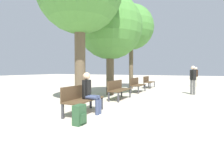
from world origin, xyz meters
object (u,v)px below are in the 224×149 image
Objects in this scene: bench_row_1 at (118,88)px; bench_row_2 at (137,84)px; tree_row_1 at (110,28)px; pedestrian_mid at (193,78)px; bench_row_3 at (148,81)px; person_seated at (90,92)px; tree_row_2 at (131,28)px; bench_row_0 at (82,97)px; backpack at (80,115)px; pedestrian_near at (196,75)px.

bench_row_1 is 1.00× the size of bench_row_2.
pedestrian_mid is (4.09, 1.98, -2.75)m from tree_row_1.
bench_row_3 is 1.21× the size of person_seated.
tree_row_1 is 3.58m from tree_row_2.
tree_row_2 is (-0.00, 3.49, 0.76)m from tree_row_1.
bench_row_0 is 0.31m from person_seated.
tree_row_1 is at bearing 107.19° from person_seated.
bench_row_0 is at bearing -90.00° from bench_row_1.
backpack is at bearing -70.50° from person_seated.
bench_row_2 is 6.34m from pedestrian_near.
person_seated is 6.61m from pedestrian_mid.
pedestrian_near is (3.29, 5.40, 0.41)m from bench_row_2.
bench_row_0 is at bearing -106.38° from pedestrian_near.
bench_row_2 is at bearing -61.14° from tree_row_2.
bench_row_2 is 1.00× the size of bench_row_3.
bench_row_3 is 9.64m from backpack.
person_seated is 0.80× the size of pedestrian_near.
tree_row_2 reaches higher than tree_row_1.
bench_row_3 is at bearing 77.83° from tree_row_1.
person_seated is (1.23, -7.47, -3.73)m from tree_row_2.
pedestrian_mid is at bearing 25.75° from tree_row_1.
bench_row_2 is at bearing 90.00° from bench_row_0.
bench_row_0 is at bearing -82.55° from tree_row_2.
backpack is 0.31× the size of pedestrian_near.
person_seated reaches higher than bench_row_2.
pedestrian_near is at bearing 58.70° from bench_row_2.
backpack is (1.60, -5.03, -3.41)m from tree_row_1.
tree_row_1 is at bearing 103.65° from bench_row_0.
bench_row_1 is 0.25× the size of tree_row_2.
tree_row_2 is at bearing 90.00° from tree_row_1.
person_seated is 11.49m from pedestrian_near.
bench_row_2 is at bearing -174.93° from pedestrian_mid.
tree_row_2 is at bearing 99.35° from person_seated.
tree_row_2 reaches higher than bench_row_3.
bench_row_3 is at bearing -142.51° from pedestrian_near.
bench_row_2 is 3.71m from tree_row_1.
pedestrian_near reaches higher than person_seated.
tree_row_1 is (-0.99, 4.07, 3.15)m from bench_row_0.
tree_row_1 reaches higher than person_seated.
bench_row_3 is 5.65m from tree_row_1.
bench_row_0 is 11.65m from pedestrian_near.
tree_row_2 is 3.81× the size of pedestrian_near.
pedestrian_near reaches higher than bench_row_3.
backpack is (0.62, -0.97, -0.26)m from bench_row_0.
pedestrian_near reaches higher than bench_row_2.
tree_row_1 is at bearing -120.18° from bench_row_2.
person_seated is at bearing 21.84° from bench_row_0.
bench_row_0 reaches higher than backpack.
pedestrian_mid is at bearing -20.34° from tree_row_2.
tree_row_2 is (-0.99, 4.68, 3.91)m from bench_row_1.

